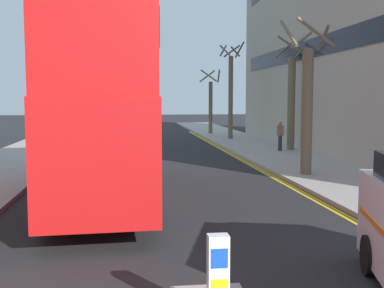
{
  "coord_description": "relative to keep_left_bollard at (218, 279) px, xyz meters",
  "views": [
    {
      "loc": [
        -1.14,
        -1.55,
        2.99
      ],
      "look_at": [
        0.5,
        11.0,
        1.8
      ],
      "focal_mm": 44.9,
      "sensor_mm": 36.0,
      "label": 1
    }
  ],
  "objects": [
    {
      "name": "kerb_line_outer",
      "position": [
        4.4,
        9.48,
        -0.6
      ],
      "size": [
        0.1,
        56.0,
        0.01
      ],
      "primitive_type": "cube",
      "color": "yellow",
      "rests_on": "ground"
    },
    {
      "name": "kerb_line_inner",
      "position": [
        4.24,
        9.48,
        -0.6
      ],
      "size": [
        0.1,
        56.0,
        0.01
      ],
      "primitive_type": "cube",
      "color": "yellow",
      "rests_on": "ground"
    },
    {
      "name": "street_tree_mid",
      "position": [
        5.49,
        11.3,
        2.17
      ],
      "size": [
        1.63,
        1.63,
        5.87
      ],
      "color": "#6B6047",
      "rests_on": "sidewalk_right"
    },
    {
      "name": "keep_left_bollard",
      "position": [
        0.0,
        0.0,
        0.0
      ],
      "size": [
        0.36,
        0.28,
        1.11
      ],
      "color": "silver",
      "rests_on": "traffic_island"
    },
    {
      "name": "sidewalk_right",
      "position": [
        6.5,
        11.48,
        -0.54
      ],
      "size": [
        4.0,
        80.0,
        0.14
      ],
      "primitive_type": "cube",
      "color": "#9E9991",
      "rests_on": "ground"
    },
    {
      "name": "street_tree_distant",
      "position": [
        6.08,
        27.75,
        2.91
      ],
      "size": [
        1.73,
        1.63,
        6.86
      ],
      "color": "#6B6047",
      "rests_on": "sidewalk_right"
    },
    {
      "name": "street_tree_near",
      "position": [
        5.57,
        33.25,
        2.02
      ],
      "size": [
        1.72,
        1.86,
        5.26
      ],
      "color": "#6B6047",
      "rests_on": "sidewalk_right"
    },
    {
      "name": "double_decker_bus_away",
      "position": [
        -2.02,
        8.41,
        2.42
      ],
      "size": [
        3.15,
        10.9,
        5.64
      ],
      "color": "red",
      "rests_on": "ground"
    },
    {
      "name": "street_tree_far",
      "position": [
        7.84,
        19.81,
        2.33
      ],
      "size": [
        1.94,
        1.96,
        6.26
      ],
      "color": "#6B6047",
      "rests_on": "sidewalk_right"
    },
    {
      "name": "pedestrian_far",
      "position": [
        7.06,
        19.3,
        0.38
      ],
      "size": [
        0.34,
        0.22,
        1.62
      ],
      "color": "#2D2D38",
      "rests_on": "sidewalk_right"
    }
  ]
}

